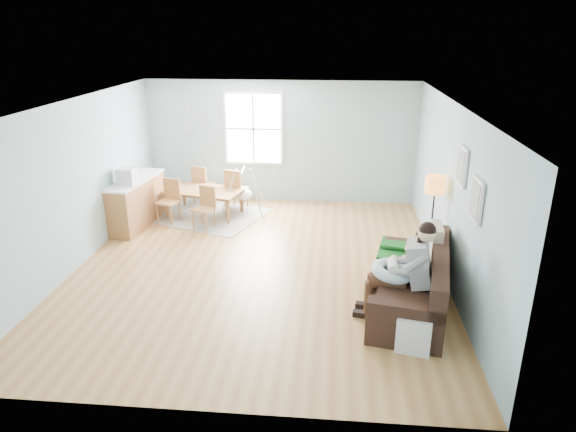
# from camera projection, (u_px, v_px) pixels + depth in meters

# --- Properties ---
(room) EXTENTS (8.40, 9.40, 3.90)m
(room) POSITION_uv_depth(u_px,v_px,m) (256.00, 121.00, 7.77)
(room) COLOR #9E6738
(window) EXTENTS (1.32, 0.08, 1.62)m
(window) POSITION_uv_depth(u_px,v_px,m) (254.00, 129.00, 11.33)
(window) COLOR white
(window) RESTS_ON room
(pictures) EXTENTS (0.05, 1.34, 0.74)m
(pictures) POSITION_uv_depth(u_px,v_px,m) (469.00, 182.00, 6.74)
(pictures) COLOR white
(pictures) RESTS_ON room
(wall_plates) EXTENTS (0.67, 0.02, 0.66)m
(wall_plates) POSITION_uv_depth(u_px,v_px,m) (191.00, 120.00, 11.39)
(wall_plates) COLOR #8897A4
(wall_plates) RESTS_ON room
(sofa) EXTENTS (1.35, 2.35, 0.89)m
(sofa) POSITION_uv_depth(u_px,v_px,m) (415.00, 288.00, 7.20)
(sofa) COLOR black
(sofa) RESTS_ON room
(green_throw) EXTENTS (1.16, 1.04, 0.04)m
(green_throw) POSITION_uv_depth(u_px,v_px,m) (413.00, 251.00, 7.80)
(green_throw) COLOR #155F16
(green_throw) RESTS_ON sofa
(beige_pillow) EXTENTS (0.20, 0.54, 0.53)m
(beige_pillow) POSITION_uv_depth(u_px,v_px,m) (436.00, 242.00, 7.49)
(beige_pillow) COLOR tan
(beige_pillow) RESTS_ON sofa
(father) EXTENTS (1.06, 0.58, 1.44)m
(father) POSITION_uv_depth(u_px,v_px,m) (406.00, 268.00, 6.80)
(father) COLOR gray
(father) RESTS_ON sofa
(nursing_pillow) EXTENTS (0.66, 0.65, 0.23)m
(nursing_pillow) POSITION_uv_depth(u_px,v_px,m) (392.00, 271.00, 6.87)
(nursing_pillow) COLOR #A8C0D2
(nursing_pillow) RESTS_ON father
(infant) EXTENTS (0.17, 0.39, 0.14)m
(infant) POSITION_uv_depth(u_px,v_px,m) (393.00, 264.00, 6.87)
(infant) COLOR silver
(infant) RESTS_ON nursing_pillow
(toddler) EXTENTS (0.60, 0.37, 0.90)m
(toddler) POSITION_uv_depth(u_px,v_px,m) (412.00, 253.00, 7.26)
(toddler) COLOR white
(toddler) RESTS_ON sofa
(floor_lamp) EXTENTS (0.32, 0.32, 1.57)m
(floor_lamp) POSITION_uv_depth(u_px,v_px,m) (435.00, 192.00, 8.13)
(floor_lamp) COLOR black
(floor_lamp) RESTS_ON room
(storage_cube) EXTENTS (0.49, 0.45, 0.46)m
(storage_cube) POSITION_uv_depth(u_px,v_px,m) (414.00, 332.00, 6.34)
(storage_cube) COLOR silver
(storage_cube) RESTS_ON room
(rug) EXTENTS (2.82, 2.47, 0.01)m
(rug) POSITION_uv_depth(u_px,v_px,m) (205.00, 214.00, 10.94)
(rug) COLOR gray
(rug) RESTS_ON room
(dining_table) EXTENTS (1.73, 1.22, 0.55)m
(dining_table) POSITION_uv_depth(u_px,v_px,m) (204.00, 202.00, 10.84)
(dining_table) COLOR olive
(dining_table) RESTS_ON rug
(chair_sw) EXTENTS (0.49, 0.49, 0.88)m
(chair_sw) POSITION_uv_depth(u_px,v_px,m) (170.00, 198.00, 10.44)
(chair_sw) COLOR olive
(chair_sw) RESTS_ON rug
(chair_se) EXTENTS (0.48, 0.48, 0.83)m
(chair_se) POSITION_uv_depth(u_px,v_px,m) (205.00, 205.00, 10.11)
(chair_se) COLOR olive
(chair_se) RESTS_ON rug
(chair_nw) EXTENTS (0.52, 0.52, 0.89)m
(chair_nw) POSITION_uv_depth(u_px,v_px,m) (202.00, 183.00, 11.42)
(chair_nw) COLOR olive
(chair_nw) RESTS_ON rug
(chair_ne) EXTENTS (0.51, 0.51, 0.91)m
(chair_ne) POSITION_uv_depth(u_px,v_px,m) (235.00, 187.00, 11.08)
(chair_ne) COLOR olive
(chair_ne) RESTS_ON rug
(counter) EXTENTS (0.67, 1.75, 0.96)m
(counter) POSITION_uv_depth(u_px,v_px,m) (137.00, 202.00, 10.23)
(counter) COLOR olive
(counter) RESTS_ON room
(monitor) EXTENTS (0.33, 0.31, 0.31)m
(monitor) POSITION_uv_depth(u_px,v_px,m) (126.00, 176.00, 9.71)
(monitor) COLOR #BBBCC1
(monitor) RESTS_ON counter
(baby_swing) EXTENTS (0.97, 0.98, 0.93)m
(baby_swing) POSITION_uv_depth(u_px,v_px,m) (243.00, 193.00, 10.97)
(baby_swing) COLOR #BBBCC1
(baby_swing) RESTS_ON room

